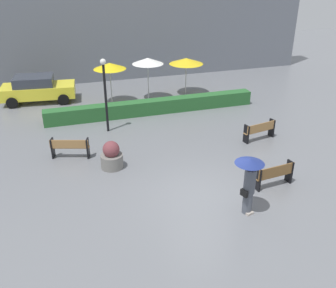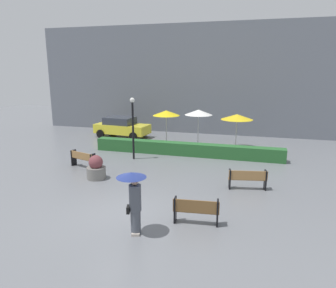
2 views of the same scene
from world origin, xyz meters
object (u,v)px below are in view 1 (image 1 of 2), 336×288
(bench_near_right, at_px, (275,174))
(patio_umbrella_yellow_far, at_px, (186,61))
(parked_car, at_px, (37,88))
(patio_umbrella_yellow, at_px, (110,66))
(pedestrian_with_umbrella, at_px, (249,179))
(lamp_post, at_px, (105,88))
(bench_far_right, at_px, (260,130))
(planter_pot, at_px, (112,156))
(patio_umbrella_white, at_px, (148,61))
(bench_far_left, at_px, (70,147))

(bench_near_right, relative_size, patio_umbrella_yellow_far, 0.68)
(parked_car, bearing_deg, patio_umbrella_yellow, -22.28)
(pedestrian_with_umbrella, xyz_separation_m, parked_car, (-6.51, 13.68, -0.50))
(lamp_post, xyz_separation_m, patio_umbrella_yellow, (0.88, 3.89, 0.02))
(bench_far_right, bearing_deg, patio_umbrella_yellow, 129.05)
(bench_far_right, height_order, patio_umbrella_yellow_far, patio_umbrella_yellow_far)
(bench_far_right, bearing_deg, parked_car, 138.36)
(planter_pot, distance_m, parked_car, 9.70)
(bench_far_right, distance_m, bench_near_right, 4.08)
(patio_umbrella_white, bearing_deg, bench_near_right, -79.86)
(patio_umbrella_yellow, bearing_deg, bench_far_right, -50.95)
(bench_far_left, distance_m, parked_car, 8.03)
(bench_far_right, xyz_separation_m, patio_umbrella_white, (-3.50, 7.06, 1.86))
(patio_umbrella_white, xyz_separation_m, parked_car, (-6.35, 1.70, -1.56))
(patio_umbrella_yellow, height_order, parked_car, patio_umbrella_yellow)
(lamp_post, distance_m, patio_umbrella_yellow, 3.99)
(bench_near_right, height_order, patio_umbrella_yellow, patio_umbrella_yellow)
(bench_near_right, bearing_deg, patio_umbrella_yellow, 111.04)
(lamp_post, xyz_separation_m, patio_umbrella_white, (3.11, 3.88, 0.15))
(patio_umbrella_yellow_far, relative_size, parked_car, 0.53)
(patio_umbrella_yellow, bearing_deg, pedestrian_with_umbrella, -78.68)
(planter_pot, distance_m, patio_umbrella_white, 8.59)
(bench_near_right, bearing_deg, lamp_post, 126.01)
(patio_umbrella_yellow, bearing_deg, bench_near_right, -68.96)
(pedestrian_with_umbrella, bearing_deg, bench_far_right, 55.88)
(planter_pot, bearing_deg, bench_far_left, 138.48)
(bench_far_right, xyz_separation_m, patio_umbrella_yellow, (-5.74, 7.07, 1.73))
(bench_near_right, xyz_separation_m, planter_pot, (-5.49, 3.24, -0.02))
(lamp_post, bearing_deg, planter_pot, -96.77)
(pedestrian_with_umbrella, relative_size, planter_pot, 1.77)
(bench_near_right, xyz_separation_m, patio_umbrella_yellow, (-4.17, 10.84, 1.73))
(bench_near_right, xyz_separation_m, patio_umbrella_white, (-1.94, 10.82, 1.86))
(planter_pot, xyz_separation_m, patio_umbrella_yellow_far, (6.04, 7.88, 1.63))
(bench_far_left, bearing_deg, patio_umbrella_white, 50.70)
(bench_far_left, bearing_deg, bench_near_right, -33.21)
(bench_far_left, distance_m, patio_umbrella_yellow_far, 10.12)
(patio_umbrella_yellow, xyz_separation_m, patio_umbrella_yellow_far, (4.73, 0.27, -0.12))
(patio_umbrella_white, bearing_deg, planter_pot, -115.09)
(pedestrian_with_umbrella, distance_m, patio_umbrella_white, 12.03)
(bench_far_right, height_order, bench_near_right, bench_near_right)
(lamp_post, bearing_deg, parked_car, 120.11)
(patio_umbrella_white, bearing_deg, bench_far_left, -129.30)
(bench_near_right, bearing_deg, bench_far_right, 67.41)
(patio_umbrella_yellow_far, bearing_deg, patio_umbrella_yellow, -176.69)
(bench_far_right, distance_m, bench_far_left, 8.64)
(bench_far_left, relative_size, patio_umbrella_white, 0.64)
(bench_far_right, bearing_deg, bench_far_left, 174.46)
(patio_umbrella_yellow, distance_m, patio_umbrella_white, 2.24)
(bench_far_right, distance_m, parked_car, 13.18)
(bench_far_right, xyz_separation_m, patio_umbrella_yellow_far, (-1.01, 7.34, 1.62))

